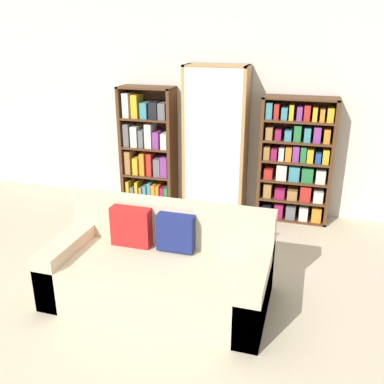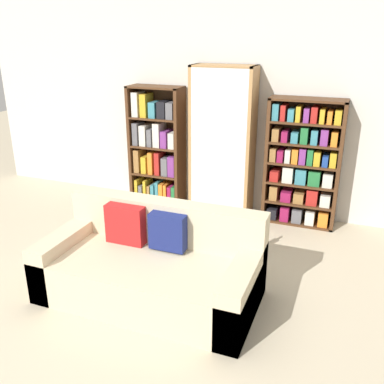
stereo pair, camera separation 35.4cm
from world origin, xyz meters
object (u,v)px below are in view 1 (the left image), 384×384
(couch, at_px, (160,269))
(display_cabinet, at_px, (216,141))
(bookshelf_left, at_px, (148,149))
(bookshelf_right, at_px, (296,162))
(wine_bottle, at_px, (255,236))

(couch, xyz_separation_m, display_cabinet, (-0.00, 2.01, 0.65))
(bookshelf_left, distance_m, bookshelf_right, 1.89)
(bookshelf_left, relative_size, display_cabinet, 0.85)
(display_cabinet, bearing_deg, bookshelf_right, 0.95)
(couch, distance_m, bookshelf_left, 2.27)
(display_cabinet, distance_m, bookshelf_right, 1.00)
(display_cabinet, height_order, bookshelf_right, display_cabinet)
(couch, distance_m, wine_bottle, 1.27)
(couch, bearing_deg, wine_bottle, 58.43)
(display_cabinet, bearing_deg, couch, -89.96)
(display_cabinet, bearing_deg, bookshelf_left, 178.98)
(bookshelf_right, bearing_deg, couch, -115.78)
(couch, bearing_deg, display_cabinet, 90.04)
(bookshelf_left, xyz_separation_m, wine_bottle, (1.57, -0.95, -0.59))
(wine_bottle, bearing_deg, display_cabinet, 125.56)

